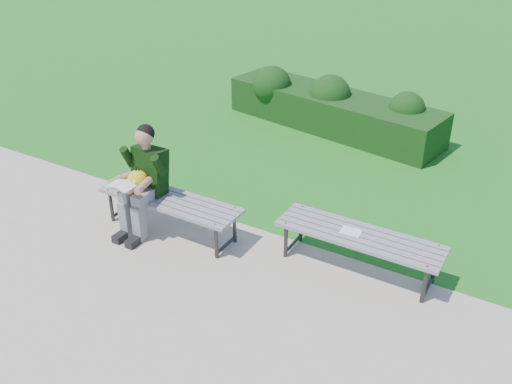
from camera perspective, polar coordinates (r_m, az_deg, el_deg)
The scene contains 7 objects.
ground at distance 7.08m, azimuth -1.16°, elevation -3.39°, with size 80.00×80.00×0.00m.
walkway at distance 5.95m, azimuth -10.16°, elevation -11.09°, with size 30.00×3.50×0.02m.
hedge at distance 9.83m, azimuth 7.44°, elevation 8.47°, with size 3.91×1.59×0.92m.
bench_left at distance 6.82m, azimuth -8.60°, elevation -1.05°, with size 1.80×0.50×0.46m.
bench_right at distance 6.19m, azimuth 10.29°, elevation -4.61°, with size 1.80×0.50×0.46m.
seated_boy at distance 6.79m, azimuth -11.26°, elevation 1.44°, with size 0.56×0.76×1.31m.
paper_sheet at distance 6.19m, azimuth 9.47°, elevation -3.92°, with size 0.23×0.18×0.01m.
Camera 1 is at (3.15, -5.08, 3.80)m, focal length 40.00 mm.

